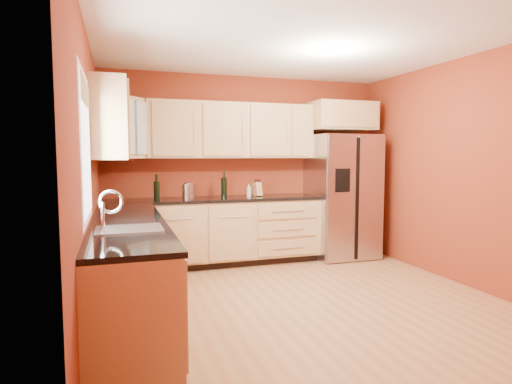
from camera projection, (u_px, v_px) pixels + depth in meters
floor at (302, 301)px, 4.37m from camera, size 4.00×4.00×0.00m
ceiling at (305, 40)px, 4.14m from camera, size 4.00×4.00×0.00m
wall_back at (246, 168)px, 6.15m from camera, size 4.00×0.04×2.60m
wall_front at (454, 190)px, 2.36m from camera, size 4.00×0.04×2.60m
wall_left at (89, 178)px, 3.64m from camera, size 0.04×4.00×2.60m
wall_right at (464, 172)px, 4.87m from camera, size 0.04×4.00×2.60m
base_cabinets_back at (214, 233)px, 5.77m from camera, size 2.90×0.60×0.88m
base_cabinets_left at (128, 273)px, 3.81m from camera, size 0.60×2.80×0.88m
countertop_back at (213, 199)px, 5.72m from camera, size 2.90×0.62×0.04m
countertop_left at (128, 222)px, 3.77m from camera, size 0.62×2.80×0.04m
upper_cabinets_back at (232, 131)px, 5.87m from camera, size 2.30×0.33×0.75m
upper_cabinets_left at (109, 122)px, 4.33m from camera, size 0.33×1.35×0.75m
corner_upper_cabinet at (124, 128)px, 5.28m from camera, size 0.67×0.67×0.75m
over_fridge_cabinet at (341, 116)px, 6.22m from camera, size 0.92×0.60×0.40m
refrigerator at (342, 196)px, 6.25m from camera, size 0.90×0.75×1.78m
window at (86, 147)px, 3.15m from camera, size 0.03×0.90×1.00m
sink_faucet at (129, 210)px, 3.28m from camera, size 0.50×0.42×0.30m
canister_left at (187, 192)px, 5.55m from camera, size 0.14×0.14×0.19m
canister_right at (189, 191)px, 5.58m from camera, size 0.16×0.16×0.21m
wine_bottle_a at (224, 184)px, 5.80m from camera, size 0.08×0.08×0.36m
wine_bottle_b at (157, 187)px, 5.40m from camera, size 0.10×0.10×0.33m
knife_block at (257, 189)px, 5.94m from camera, size 0.12×0.11×0.19m
soap_dispenser at (249, 190)px, 5.88m from camera, size 0.07×0.07×0.17m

